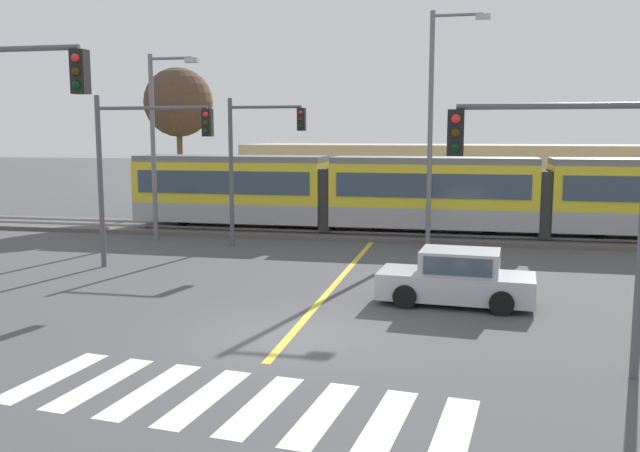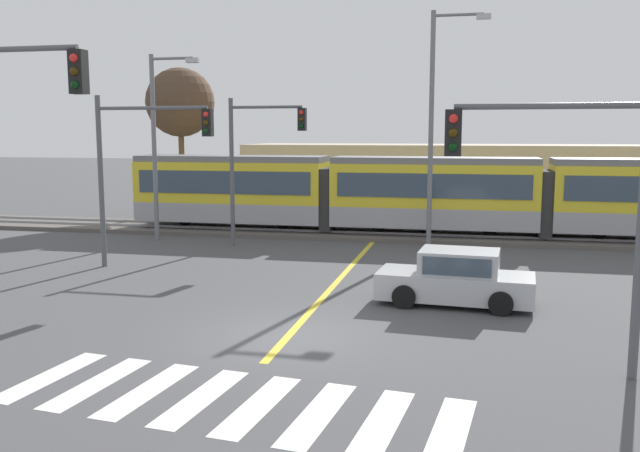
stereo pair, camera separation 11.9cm
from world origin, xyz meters
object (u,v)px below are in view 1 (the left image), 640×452
traffic_light_mid_left (138,154)px  bare_tree_far_west (179,103)px  traffic_light_near_right (572,185)px  light_rail_tram (433,192)px  street_lamp_west (158,135)px  street_lamp_centre (436,116)px  sedan_crossing (456,279)px  traffic_light_far_left (255,149)px

traffic_light_mid_left → bare_tree_far_west: (-4.91, 14.59, 2.37)m
traffic_light_near_right → light_rail_tram: bearing=101.3°
light_rail_tram → street_lamp_west: size_ratio=3.50×
light_rail_tram → street_lamp_centre: 4.25m
street_lamp_centre → sedan_crossing: bearing=-83.3°
light_rail_tram → street_lamp_west: bearing=-164.0°
light_rail_tram → traffic_light_mid_left: traffic_light_mid_left is taller
traffic_light_mid_left → bare_tree_far_west: bare_tree_far_west is taller
traffic_light_far_left → street_lamp_centre: (7.16, 1.36, 1.33)m
light_rail_tram → traffic_light_near_right: bearing=-78.7°
traffic_light_near_right → traffic_light_mid_left: traffic_light_mid_left is taller
traffic_light_far_left → street_lamp_west: size_ratio=0.76×
traffic_light_near_right → street_lamp_west: size_ratio=0.69×
street_lamp_centre → bare_tree_far_west: street_lamp_centre is taller
traffic_light_near_right → bare_tree_far_west: bare_tree_far_west is taller
street_lamp_centre → bare_tree_far_west: 16.69m
traffic_light_mid_left → street_lamp_centre: 11.79m
sedan_crossing → bare_tree_far_west: size_ratio=0.52×
bare_tree_far_west → sedan_crossing: bearing=-47.9°
sedan_crossing → traffic_light_near_right: traffic_light_near_right is taller
sedan_crossing → bare_tree_far_west: (-15.69, 17.35, 5.64)m
traffic_light_near_right → bare_tree_far_west: size_ratio=0.67×
traffic_light_far_left → traffic_light_near_right: (10.39, -13.01, -0.30)m
sedan_crossing → traffic_light_mid_left: traffic_light_mid_left is taller
traffic_light_far_left → bare_tree_far_west: 12.20m
light_rail_tram → bare_tree_far_west: bearing=159.7°
light_rail_tram → street_lamp_west: 12.34m
traffic_light_near_right → traffic_light_mid_left: size_ratio=0.93×
traffic_light_mid_left → bare_tree_far_west: 15.57m
traffic_light_far_left → street_lamp_west: street_lamp_west is taller
traffic_light_far_left → bare_tree_far_west: (-7.44, 9.39, 2.33)m
sedan_crossing → traffic_light_far_left: size_ratio=0.71×
light_rail_tram → sedan_crossing: size_ratio=6.48×
bare_tree_far_west → street_lamp_west: bearing=-72.0°
light_rail_tram → traffic_light_mid_left: (-9.52, -9.25, 1.92)m
traffic_light_far_left → traffic_light_mid_left: (-2.54, -5.20, -0.04)m
sedan_crossing → street_lamp_west: bearing=146.0°
traffic_light_far_left → traffic_light_mid_left: bearing=-116.0°
sedan_crossing → street_lamp_centre: 10.47m
light_rail_tram → sedan_crossing: 12.15m
traffic_light_mid_left → street_lamp_centre: (9.70, 6.56, 1.37)m
traffic_light_near_right → bare_tree_far_west: 28.75m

